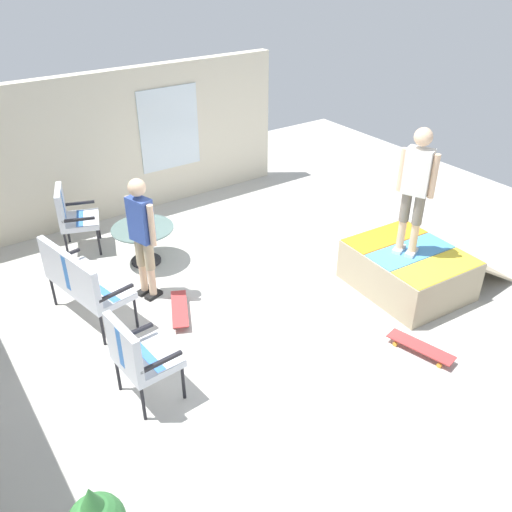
{
  "coord_description": "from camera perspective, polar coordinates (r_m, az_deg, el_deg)",
  "views": [
    {
      "loc": [
        -4.67,
        3.63,
        4.25
      ],
      "look_at": [
        0.24,
        0.2,
        0.7
      ],
      "focal_mm": 38.47,
      "sensor_mm": 36.0,
      "label": 1
    }
  ],
  "objects": [
    {
      "name": "patio_table",
      "position": [
        8.16,
        -11.61,
        1.88
      ],
      "size": [
        0.9,
        0.9,
        0.57
      ],
      "color": "black",
      "rests_on": "ground_plane"
    },
    {
      "name": "ground_plane",
      "position": [
        7.32,
        2.36,
        -5.38
      ],
      "size": [
        12.0,
        12.0,
        0.1
      ],
      "primitive_type": "cube",
      "color": "beige"
    },
    {
      "name": "skateboard_by_bench",
      "position": [
        7.12,
        -7.95,
        -5.48
      ],
      "size": [
        0.81,
        0.53,
        0.1
      ],
      "color": "#B23838",
      "rests_on": "ground_plane"
    },
    {
      "name": "skateboard_spare",
      "position": [
        6.74,
        16.73,
        -9.07
      ],
      "size": [
        0.82,
        0.38,
        0.1
      ],
      "color": "#B23838",
      "rests_on": "ground_plane"
    },
    {
      "name": "house_facade",
      "position": [
        9.54,
        -14.05,
        11.16
      ],
      "size": [
        0.23,
        6.0,
        2.41
      ],
      "color": "beige",
      "rests_on": "ground_plane"
    },
    {
      "name": "skate_ramp",
      "position": [
        7.75,
        15.66,
        -1.3
      ],
      "size": [
        1.58,
        2.09,
        0.59
      ],
      "color": "tan",
      "rests_on": "ground_plane"
    },
    {
      "name": "patio_chair_by_wall",
      "position": [
        5.7,
        -12.31,
        -9.9
      ],
      "size": [
        0.66,
        0.59,
        1.02
      ],
      "color": "black",
      "rests_on": "ground_plane"
    },
    {
      "name": "patio_chair_near_house",
      "position": [
        8.68,
        -18.69,
        4.19
      ],
      "size": [
        0.77,
        0.73,
        1.02
      ],
      "color": "black",
      "rests_on": "ground_plane"
    },
    {
      "name": "person_skater",
      "position": [
        7.1,
        16.3,
        7.26
      ],
      "size": [
        0.45,
        0.33,
        1.69
      ],
      "color": "silver",
      "rests_on": "skate_ramp"
    },
    {
      "name": "patio_bench",
      "position": [
        7.0,
        -17.81,
        -2.27
      ],
      "size": [
        1.33,
        0.78,
        1.02
      ],
      "color": "black",
      "rests_on": "ground_plane"
    },
    {
      "name": "person_watching",
      "position": [
        7.11,
        -11.78,
        2.61
      ],
      "size": [
        0.46,
        0.31,
        1.69
      ],
      "color": "black",
      "rests_on": "ground_plane"
    }
  ]
}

